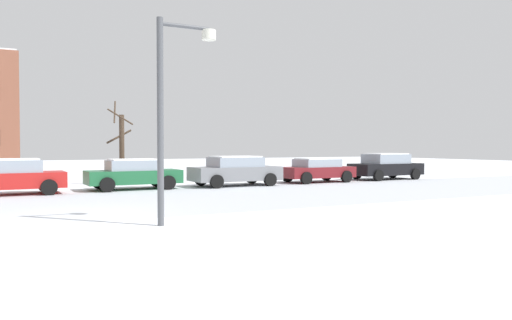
% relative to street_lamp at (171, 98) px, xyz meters
% --- Properties ---
extents(ground_plane, '(120.00, 120.00, 0.00)m').
position_rel_street_lamp_xyz_m(ground_plane, '(-2.11, 2.31, -3.13)').
color(ground_plane, white).
extents(road_surface, '(80.00, 8.41, 0.00)m').
position_rel_street_lamp_xyz_m(road_surface, '(-2.11, 5.52, -3.13)').
color(road_surface, '#B7BCC4').
rests_on(road_surface, ground).
extents(street_lamp, '(1.53, 0.36, 5.08)m').
position_rel_street_lamp_xyz_m(street_lamp, '(0.00, 0.00, 0.00)').
color(street_lamp, '#4C4F54').
rests_on(street_lamp, ground).
extents(parked_car_red, '(4.05, 2.09, 1.46)m').
position_rel_street_lamp_xyz_m(parked_car_red, '(-3.51, 10.22, -2.39)').
color(parked_car_red, red).
rests_on(parked_car_red, ground).
extents(parked_car_green, '(4.19, 2.07, 1.38)m').
position_rel_street_lamp_xyz_m(parked_car_green, '(1.43, 10.53, -2.42)').
color(parked_car_green, '#1E6038').
rests_on(parked_car_green, ground).
extents(parked_car_gray, '(4.45, 2.26, 1.47)m').
position_rel_street_lamp_xyz_m(parked_car_gray, '(6.38, 10.29, -2.37)').
color(parked_car_gray, slate).
rests_on(parked_car_gray, ground).
extents(parked_car_maroon, '(4.07, 2.11, 1.32)m').
position_rel_street_lamp_xyz_m(parked_car_maroon, '(11.32, 10.49, -2.44)').
color(parked_car_maroon, maroon).
rests_on(parked_car_maroon, ground).
extents(parked_car_black, '(4.44, 2.17, 1.54)m').
position_rel_street_lamp_xyz_m(parked_car_black, '(16.27, 10.60, -2.35)').
color(parked_car_black, black).
rests_on(parked_car_black, ground).
extents(tree_far_right, '(1.41, 1.47, 4.24)m').
position_rel_street_lamp_xyz_m(tree_far_right, '(1.43, 13.20, -1.22)').
color(tree_far_right, '#423326').
rests_on(tree_far_right, ground).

